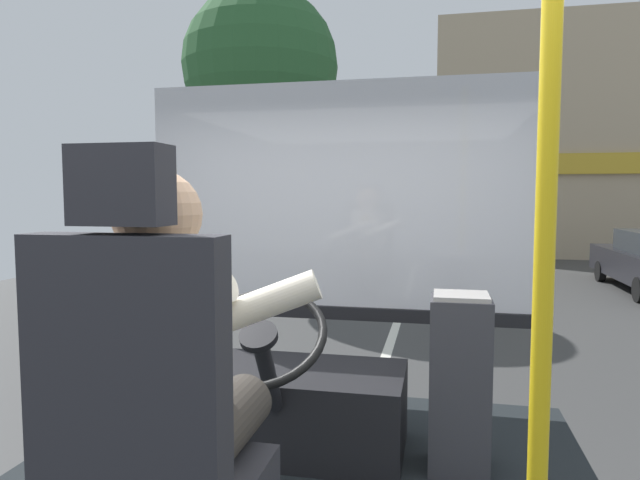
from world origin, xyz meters
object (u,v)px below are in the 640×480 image
bus_driver (170,364)px  handrail_pole (545,247)px  driver_seat (152,457)px  fare_box (459,383)px  steering_console (290,405)px

bus_driver → handrail_pole: handrail_pole is taller
bus_driver → handrail_pole: 0.98m
driver_seat → handrail_pole: size_ratio=0.60×
driver_seat → fare_box: 1.54m
driver_seat → steering_console: 1.38m
driver_seat → bus_driver: (0.00, 0.11, 0.21)m
fare_box → steering_console: bearing=177.9°
driver_seat → handrail_pole: (0.92, 0.03, 0.55)m
handrail_pole → fare_box: size_ratio=2.81×
bus_driver → driver_seat: bearing=-90.0°
driver_seat → steering_console: bearing=90.0°
bus_driver → steering_console: bus_driver is taller
driver_seat → fare_box: bearing=58.5°
bus_driver → handrail_pole: bearing=-4.8°
handrail_pole → driver_seat: bearing=-178.1°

